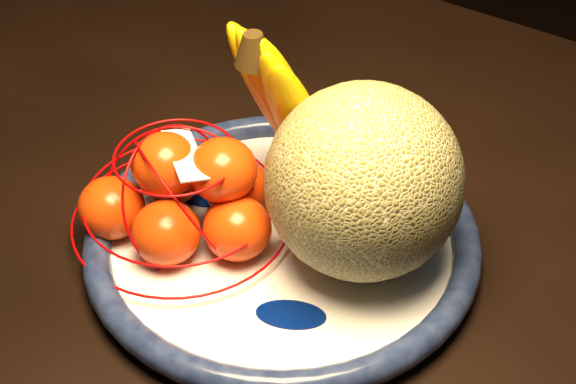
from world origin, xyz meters
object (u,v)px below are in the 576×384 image
Objects in this scene: banana_bunch at (290,104)px; mandarin_bag at (186,196)px; fruit_bowl at (282,239)px; dining_table at (264,219)px; cantaloupe at (364,181)px.

banana_bunch reaches higher than mandarin_bag.
dining_table is at bearing 135.35° from fruit_bowl.
banana_bunch is at bearing 68.01° from mandarin_bag.
cantaloupe reaches higher than fruit_bowl.
banana_bunch is 0.14m from mandarin_bag.
dining_table is at bearing 178.55° from banana_bunch.
fruit_bowl is 0.12m from cantaloupe.
banana_bunch reaches higher than dining_table.
banana_bunch reaches higher than cantaloupe.
dining_table is 8.39× the size of cantaloupe.
cantaloupe is at bearing 2.27° from banana_bunch.
banana_bunch is at bearing 120.35° from fruit_bowl.
dining_table is at bearing 157.96° from cantaloupe.
mandarin_bag reaches higher than fruit_bowl.
fruit_bowl reaches higher than dining_table.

